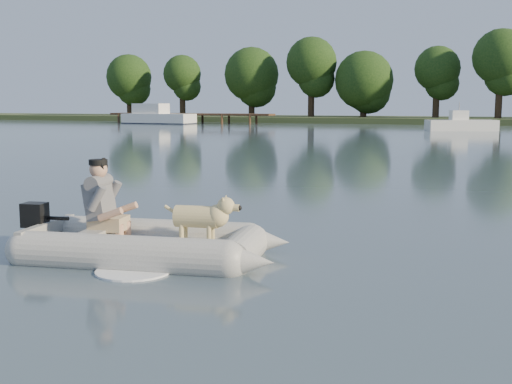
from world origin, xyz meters
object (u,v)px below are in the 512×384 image
at_px(cabin_cruiser, 159,114).
at_px(motorboat, 461,117).
at_px(dinghy, 149,214).
at_px(man, 101,198).
at_px(dock, 190,118).
at_px(dog, 197,221).

height_order(cabin_cruiser, motorboat, cabin_cruiser).
xyz_separation_m(dinghy, motorboat, (1.57, 43.93, 0.41)).
xyz_separation_m(dinghy, man, (-0.73, -0.06, 0.19)).
bearing_deg(dock, man, -64.45).
bearing_deg(dock, dinghy, -63.78).
relative_size(dinghy, motorboat, 0.90).
xyz_separation_m(dock, motorboat, (27.20, -8.11, 0.51)).
bearing_deg(dog, cabin_cruiser, 111.14).
height_order(dog, cabin_cruiser, cabin_cruiser).
relative_size(dinghy, dog, 4.96).
xyz_separation_m(dinghy, cabin_cruiser, (-28.05, 49.83, 0.40)).
bearing_deg(dinghy, cabin_cruiser, 110.48).
bearing_deg(dog, dinghy, -175.43).
bearing_deg(motorboat, dinghy, -112.64).
bearing_deg(dock, cabin_cruiser, -137.64).
relative_size(dock, dinghy, 3.72).
height_order(dock, motorboat, motorboat).
xyz_separation_m(dog, cabin_cruiser, (-28.72, 49.67, 0.48)).
height_order(dinghy, motorboat, motorboat).
bearing_deg(dog, man, -180.00).
bearing_deg(cabin_cruiser, dinghy, -56.63).
bearing_deg(cabin_cruiser, dock, 46.35).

